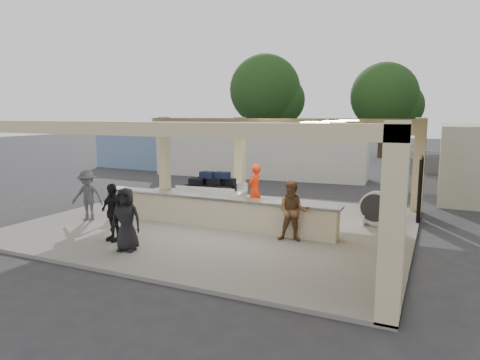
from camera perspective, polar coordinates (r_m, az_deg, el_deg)
The scene contains 15 objects.
ground at distance 14.31m, azimuth -2.62°, elevation -6.07°, with size 120.00×120.00×0.00m, color #262629.
pavilion at distance 14.52m, azimuth -0.70°, elevation -0.41°, with size 12.01×10.00×3.55m.
baggage_counter at distance 13.74m, azimuth -3.61°, elevation -4.18°, with size 8.20×0.58×0.98m.
luggage_cart at distance 16.50m, azimuth -3.79°, elevation -1.09°, with size 2.49×1.67×1.39m.
drum_fan at distance 14.42m, azimuth 17.65°, elevation -3.51°, with size 1.04×0.56×1.12m.
baggage_handler at distance 15.20m, azimuth 1.99°, elevation -1.31°, with size 0.66×0.36×1.81m, color #F4300C.
passenger_a at distance 12.12m, azimuth 7.01°, elevation -4.17°, with size 0.84×0.37×1.72m, color brown.
passenger_b at distance 12.61m, azimuth -16.60°, elevation -4.14°, with size 0.97×0.35×1.65m, color black.
passenger_c at distance 15.33m, azimuth -19.67°, elevation -1.95°, with size 1.10×0.39×1.70m, color #49494E.
passenger_d at distance 11.62m, azimuth -14.95°, elevation -5.09°, with size 0.82×0.33×1.67m, color black.
car_dark at distance 28.30m, azimuth 25.57°, elevation 1.75°, with size 1.36×3.86×1.29m, color black.
container_white at distance 25.32m, azimuth 2.53°, elevation 3.47°, with size 12.40×2.48×2.69m, color silver.
container_blue at distance 29.38m, azimuth -10.09°, elevation 3.96°, with size 9.90×2.38×2.57m, color #6B8CAC.
tree_left at distance 39.10m, azimuth 3.88°, elevation 11.52°, with size 6.60×6.30×9.00m.
tree_mid at distance 38.66m, azimuth 19.18°, elevation 10.17°, with size 6.00×5.60×8.00m.
Camera 1 is at (6.43, -12.26, 3.65)m, focal length 32.00 mm.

